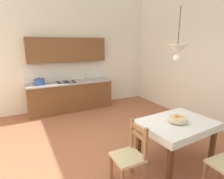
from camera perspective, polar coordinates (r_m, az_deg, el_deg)
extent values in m
cube|color=#A86042|center=(3.80, -0.44, -19.46)|extent=(6.15, 6.59, 0.10)
cube|color=silver|center=(6.05, -14.20, 13.08)|extent=(6.15, 0.12, 3.97)
cube|color=silver|center=(5.12, 29.67, 11.59)|extent=(0.12, 6.59, 3.97)
cube|color=brown|center=(5.91, -12.46, -2.13)|extent=(2.50, 0.60, 0.86)
cube|color=#ADA8A3|center=(5.80, -12.67, 2.12)|extent=(2.53, 0.63, 0.04)
cube|color=silver|center=(6.03, -13.59, 5.38)|extent=(2.50, 0.01, 0.55)
cube|color=brown|center=(5.82, -13.56, 11.76)|extent=(2.30, 0.34, 0.70)
cube|color=black|center=(5.78, -11.54, -6.47)|extent=(2.46, 0.02, 0.09)
cylinder|color=silver|center=(5.97, -7.48, 2.83)|extent=(0.34, 0.34, 0.02)
cylinder|color=silver|center=(6.08, -7.98, 4.12)|extent=(0.02, 0.02, 0.22)
cube|color=black|center=(5.77, -13.91, 2.26)|extent=(0.52, 0.42, 0.01)
cylinder|color=silver|center=(5.64, -14.95, 2.06)|extent=(0.11, 0.11, 0.01)
cylinder|color=silver|center=(5.70, -12.41, 2.34)|extent=(0.11, 0.11, 0.01)
cylinder|color=silver|center=(5.84, -15.39, 2.42)|extent=(0.11, 0.11, 0.01)
cylinder|color=silver|center=(5.89, -12.93, 2.68)|extent=(0.11, 0.11, 0.01)
cylinder|color=#2D4C9E|center=(5.61, -21.35, 2.10)|extent=(0.28, 0.28, 0.15)
cylinder|color=#2D4C9E|center=(5.60, -21.43, 2.95)|extent=(0.29, 0.29, 0.02)
sphere|color=black|center=(5.59, -21.45, 3.20)|extent=(0.04, 0.04, 0.04)
cube|color=#56331C|center=(3.39, 19.35, -9.45)|extent=(1.22, 0.90, 0.02)
cube|color=#56331C|center=(3.01, 17.35, -20.68)|extent=(0.07, 0.07, 0.73)
cube|color=#56331C|center=(3.77, 28.53, -14.27)|extent=(0.07, 0.07, 0.73)
cube|color=#56331C|center=(3.44, 8.16, -15.37)|extent=(0.07, 0.07, 0.73)
cube|color=#56331C|center=(4.12, 19.88, -10.90)|extent=(0.07, 0.07, 0.73)
cube|color=white|center=(3.39, 19.37, -9.25)|extent=(1.29, 0.97, 0.00)
cube|color=white|center=(3.18, 25.60, -12.70)|extent=(1.23, 0.08, 0.12)
cube|color=white|center=(3.68, 13.92, -7.97)|extent=(1.23, 0.08, 0.12)
cube|color=white|center=(3.00, 11.42, -13.15)|extent=(0.06, 0.90, 0.12)
cube|color=white|center=(3.88, 25.24, -7.81)|extent=(0.06, 0.90, 0.12)
cube|color=#D1BC89|center=(2.89, 4.78, -19.95)|extent=(0.43, 0.43, 0.04)
cube|color=#996B42|center=(3.08, -0.28, -22.61)|extent=(0.05, 0.05, 0.41)
cube|color=#996B42|center=(2.83, 10.11, -20.09)|extent=(0.05, 0.05, 0.93)
cube|color=#996B42|center=(3.08, 6.02, -16.87)|extent=(0.05, 0.05, 0.93)
cube|color=#996B42|center=(2.77, 8.23, -11.80)|extent=(0.03, 0.32, 0.07)
cube|color=#996B42|center=(2.82, 8.15, -13.73)|extent=(0.03, 0.32, 0.07)
cube|color=#996B42|center=(3.23, 26.58, -22.40)|extent=(0.05, 0.05, 0.41)
cube|color=#996B42|center=(3.48, 30.54, -20.04)|extent=(0.05, 0.05, 0.41)
cylinder|color=beige|center=(3.35, 19.47, -9.29)|extent=(0.17, 0.17, 0.02)
cylinder|color=beige|center=(3.33, 19.54, -8.54)|extent=(0.30, 0.30, 0.07)
sphere|color=orange|center=(3.30, 18.82, -8.52)|extent=(0.09, 0.09, 0.09)
sphere|color=orange|center=(3.35, 20.45, -8.33)|extent=(0.08, 0.08, 0.08)
sphere|color=orange|center=(3.34, 19.18, -8.14)|extent=(0.10, 0.10, 0.10)
cylinder|color=black|center=(3.07, 19.94, 17.70)|extent=(0.01, 0.01, 0.57)
cone|color=silver|center=(3.07, 19.42, 11.66)|extent=(0.32, 0.32, 0.14)
sphere|color=white|center=(3.07, 19.21, 9.06)|extent=(0.11, 0.11, 0.11)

